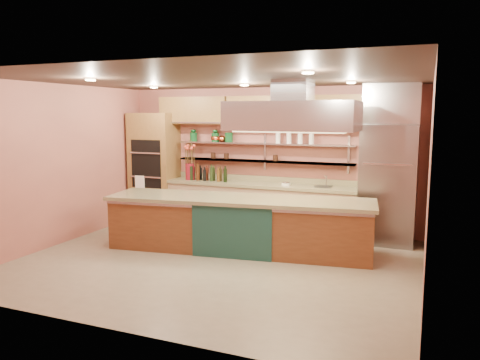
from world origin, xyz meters
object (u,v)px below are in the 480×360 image
at_px(refrigerator, 388,185).
at_px(island, 239,224).
at_px(flower_vase, 190,172).
at_px(green_canister, 229,137).
at_px(kitchen_scale, 286,183).
at_px(copper_kettle, 222,139).

xyz_separation_m(refrigerator, island, (-2.25, -1.43, -0.60)).
relative_size(flower_vase, green_canister, 1.78).
bearing_deg(kitchen_scale, flower_vase, 174.82).
distance_m(refrigerator, flower_vase, 3.93).
bearing_deg(kitchen_scale, green_canister, 165.07).
height_order(refrigerator, island, refrigerator).
bearing_deg(flower_vase, kitchen_scale, 0.00).
height_order(island, copper_kettle, copper_kettle).
bearing_deg(green_canister, island, -61.72).
relative_size(refrigerator, kitchen_scale, 14.65).
bearing_deg(kitchen_scale, refrigerator, -5.49).
bearing_deg(copper_kettle, island, -57.70).
distance_m(refrigerator, copper_kettle, 3.39).
bearing_deg(copper_kettle, flower_vase, -160.74).
relative_size(island, green_canister, 23.01).
height_order(refrigerator, copper_kettle, refrigerator).
xyz_separation_m(kitchen_scale, copper_kettle, (-1.44, 0.22, 0.81)).
height_order(island, green_canister, green_canister).
xyz_separation_m(kitchen_scale, green_canister, (-1.28, 0.22, 0.84)).
relative_size(flower_vase, kitchen_scale, 2.33).
bearing_deg(kitchen_scale, island, -110.30).
bearing_deg(green_canister, refrigerator, -4.19).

